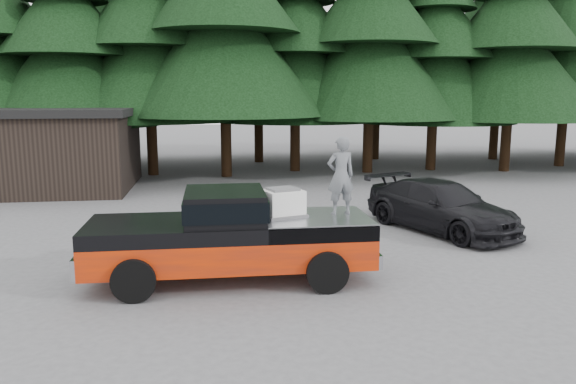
{
  "coord_description": "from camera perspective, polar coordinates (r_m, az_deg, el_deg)",
  "views": [
    {
      "loc": [
        -1.67,
        -11.98,
        3.88
      ],
      "look_at": [
        -0.04,
        0.0,
        1.75
      ],
      "focal_mm": 35.0,
      "sensor_mm": 36.0,
      "label": 1
    }
  ],
  "objects": [
    {
      "name": "ground",
      "position": [
        12.7,
        0.19,
        -7.79
      ],
      "size": [
        120.0,
        120.0,
        0.0
      ],
      "primitive_type": "plane",
      "color": "#515154",
      "rests_on": "ground"
    },
    {
      "name": "air_compressor",
      "position": [
        11.76,
        -0.51,
        -1.19
      ],
      "size": [
        0.94,
        0.86,
        0.53
      ],
      "primitive_type": "cube",
      "rotation": [
        0.0,
        0.0,
        0.32
      ],
      "color": "silver",
      "rests_on": "pickup_truck"
    },
    {
      "name": "utility_building",
      "position": [
        25.17,
        -24.72,
        4.03
      ],
      "size": [
        8.4,
        6.4,
        3.3
      ],
      "color": "black",
      "rests_on": "ground"
    },
    {
      "name": "man_on_bed",
      "position": [
        11.94,
        5.38,
        1.68
      ],
      "size": [
        0.66,
        0.49,
        1.66
      ],
      "primitive_type": "imported",
      "rotation": [
        0.0,
        0.0,
        3.29
      ],
      "color": "slate",
      "rests_on": "pickup_truck"
    },
    {
      "name": "parked_car",
      "position": [
        16.56,
        15.27,
        -1.39
      ],
      "size": [
        3.79,
        5.29,
        1.42
      ],
      "primitive_type": "imported",
      "rotation": [
        0.0,
        0.0,
        0.41
      ],
      "color": "black",
      "rests_on": "ground"
    },
    {
      "name": "truck_cab",
      "position": [
        11.59,
        -6.44,
        -1.29
      ],
      "size": [
        1.66,
        1.9,
        0.59
      ],
      "primitive_type": "cube",
      "color": "black",
      "rests_on": "pickup_truck"
    },
    {
      "name": "treeline",
      "position": [
        29.5,
        -3.8,
        17.45
      ],
      "size": [
        60.15,
        16.05,
        17.5
      ],
      "color": "black",
      "rests_on": "ground"
    },
    {
      "name": "pickup_truck",
      "position": [
        11.81,
        -5.86,
        -5.85
      ],
      "size": [
        6.0,
        2.04,
        1.33
      ],
      "primitive_type": null,
      "color": "red",
      "rests_on": "ground"
    }
  ]
}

